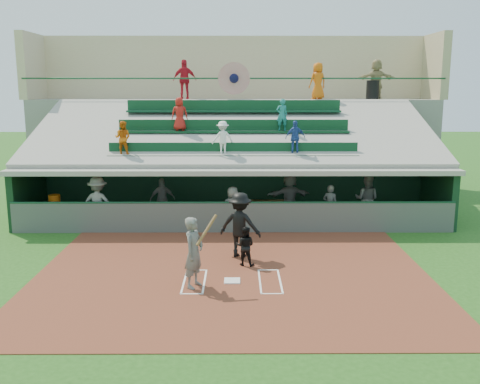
{
  "coord_description": "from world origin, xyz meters",
  "views": [
    {
      "loc": [
        0.13,
        -13.73,
        5.18
      ],
      "look_at": [
        0.23,
        3.5,
        1.8
      ],
      "focal_mm": 40.0,
      "sensor_mm": 36.0,
      "label": 1
    }
  ],
  "objects_px": {
    "catcher": "(245,246)",
    "trash_bin": "(373,90)",
    "batter_at_plate": "(194,252)",
    "water_cooler": "(54,200)",
    "white_table": "(54,215)",
    "home_plate": "(232,281)"
  },
  "relations": [
    {
      "from": "water_cooler",
      "to": "trash_bin",
      "type": "relative_size",
      "value": 0.48
    },
    {
      "from": "catcher",
      "to": "home_plate",
      "type": "bearing_deg",
      "value": 88.92
    },
    {
      "from": "white_table",
      "to": "water_cooler",
      "type": "relative_size",
      "value": 1.86
    },
    {
      "from": "catcher",
      "to": "white_table",
      "type": "distance_m",
      "value": 8.63
    },
    {
      "from": "trash_bin",
      "to": "catcher",
      "type": "bearing_deg",
      "value": -119.29
    },
    {
      "from": "catcher",
      "to": "trash_bin",
      "type": "bearing_deg",
      "value": -105.04
    },
    {
      "from": "white_table",
      "to": "home_plate",
      "type": "bearing_deg",
      "value": -60.46
    },
    {
      "from": "home_plate",
      "to": "water_cooler",
      "type": "xyz_separation_m",
      "value": [
        -6.79,
        6.09,
        0.94
      ]
    },
    {
      "from": "batter_at_plate",
      "to": "white_table",
      "type": "bearing_deg",
      "value": 132.09
    },
    {
      "from": "batter_at_plate",
      "to": "water_cooler",
      "type": "xyz_separation_m",
      "value": [
        -5.8,
        6.48,
        0.01
      ]
    },
    {
      "from": "batter_at_plate",
      "to": "water_cooler",
      "type": "relative_size",
      "value": 4.46
    },
    {
      "from": "batter_at_plate",
      "to": "catcher",
      "type": "xyz_separation_m",
      "value": [
        1.36,
        1.74,
        -0.36
      ]
    },
    {
      "from": "catcher",
      "to": "water_cooler",
      "type": "bearing_deg",
      "value": -19.26
    },
    {
      "from": "batter_at_plate",
      "to": "water_cooler",
      "type": "distance_m",
      "value": 8.69
    },
    {
      "from": "home_plate",
      "to": "white_table",
      "type": "distance_m",
      "value": 9.17
    },
    {
      "from": "trash_bin",
      "to": "water_cooler",
      "type": "bearing_deg",
      "value": -153.87
    },
    {
      "from": "batter_at_plate",
      "to": "trash_bin",
      "type": "relative_size",
      "value": 2.13
    },
    {
      "from": "catcher",
      "to": "white_table",
      "type": "xyz_separation_m",
      "value": [
        -7.21,
        4.74,
        -0.21
      ]
    },
    {
      "from": "catcher",
      "to": "water_cooler",
      "type": "xyz_separation_m",
      "value": [
        -7.16,
        4.74,
        0.37
      ]
    },
    {
      "from": "water_cooler",
      "to": "catcher",
      "type": "bearing_deg",
      "value": -33.51
    },
    {
      "from": "batter_at_plate",
      "to": "catcher",
      "type": "height_order",
      "value": "batter_at_plate"
    },
    {
      "from": "batter_at_plate",
      "to": "white_table",
      "type": "relative_size",
      "value": 2.4
    }
  ]
}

